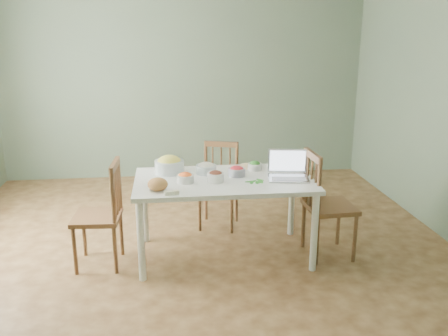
{
  "coord_description": "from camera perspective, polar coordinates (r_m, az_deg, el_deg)",
  "views": [
    {
      "loc": [
        -0.24,
        -4.22,
        2.04
      ],
      "look_at": [
        0.25,
        -0.13,
        0.85
      ],
      "focal_mm": 38.55,
      "sensor_mm": 36.0,
      "label": 1
    }
  ],
  "objects": [
    {
      "name": "floor",
      "position": [
        4.69,
        -3.22,
        -9.64
      ],
      "size": [
        5.0,
        5.0,
        0.0
      ],
      "primitive_type": "cube",
      "color": "#40250F",
      "rests_on": "ground"
    },
    {
      "name": "chair_left",
      "position": [
        4.38,
        -14.84,
        -5.36
      ],
      "size": [
        0.43,
        0.44,
        0.95
      ],
      "primitive_type": null,
      "rotation": [
        0.0,
        0.0,
        -1.63
      ],
      "color": "brown",
      "rests_on": "floor"
    },
    {
      "name": "bowl_mushroom",
      "position": [
        4.23,
        -1.0,
        -0.98
      ],
      "size": [
        0.15,
        0.15,
        0.1
      ],
      "primitive_type": null,
      "rotation": [
        0.0,
        0.0,
        -0.06
      ],
      "color": "#4B1B11",
      "rests_on": "dining_table"
    },
    {
      "name": "bread_boule",
      "position": [
        4.02,
        -7.87,
        -1.93
      ],
      "size": [
        0.17,
        0.17,
        0.11
      ],
      "primitive_type": "ellipsoid",
      "rotation": [
        0.0,
        0.0,
        -0.0
      ],
      "color": "#A7783C",
      "rests_on": "dining_table"
    },
    {
      "name": "wall_back",
      "position": [
        6.76,
        -4.79,
        10.24
      ],
      "size": [
        5.0,
        0.0,
        2.7
      ],
      "primitive_type": "cube",
      "color": "#5E7156",
      "rests_on": "ground"
    },
    {
      "name": "chair_far",
      "position": [
        5.06,
        -0.68,
        -2.2
      ],
      "size": [
        0.49,
        0.47,
        0.89
      ],
      "primitive_type": null,
      "rotation": [
        0.0,
        0.0,
        -0.3
      ],
      "color": "brown",
      "rests_on": "floor"
    },
    {
      "name": "bowl_onion",
      "position": [
        4.46,
        -2.16,
        -0.01
      ],
      "size": [
        0.2,
        0.2,
        0.1
      ],
      "primitive_type": null,
      "rotation": [
        0.0,
        0.0,
        -0.04
      ],
      "color": "silver",
      "rests_on": "dining_table"
    },
    {
      "name": "flatbread",
      "position": [
        4.68,
        2.93,
        0.21
      ],
      "size": [
        0.19,
        0.19,
        0.02
      ],
      "primitive_type": "cylinder",
      "rotation": [
        0.0,
        0.0,
        0.04
      ],
      "color": "beige",
      "rests_on": "dining_table"
    },
    {
      "name": "bowl_broccoli",
      "position": [
        4.58,
        3.67,
        0.28
      ],
      "size": [
        0.14,
        0.14,
        0.08
      ],
      "primitive_type": null,
      "rotation": [
        0.0,
        0.0,
        -0.06
      ],
      "color": "#1D6417",
      "rests_on": "dining_table"
    },
    {
      "name": "bowl_redpep",
      "position": [
        4.39,
        1.53,
        -0.36
      ],
      "size": [
        0.17,
        0.17,
        0.09
      ],
      "primitive_type": null,
      "rotation": [
        0.0,
        0.0,
        -0.1
      ],
      "color": "red",
      "rests_on": "dining_table"
    },
    {
      "name": "bowl_squash",
      "position": [
        4.5,
        -6.5,
        0.43
      ],
      "size": [
        0.3,
        0.3,
        0.16
      ],
      "primitive_type": null,
      "rotation": [
        0.0,
        0.0,
        -0.08
      ],
      "color": "gold",
      "rests_on": "dining_table"
    },
    {
      "name": "bowl_carrot",
      "position": [
        4.22,
        -4.63,
        -1.12
      ],
      "size": [
        0.17,
        0.17,
        0.09
      ],
      "primitive_type": null,
      "rotation": [
        0.0,
        0.0,
        0.12
      ],
      "color": "orange",
      "rests_on": "dining_table"
    },
    {
      "name": "dining_table",
      "position": [
        4.44,
        0.0,
        -5.88
      ],
      "size": [
        1.6,
        0.9,
        0.75
      ],
      "primitive_type": null,
      "color": "white",
      "rests_on": "floor"
    },
    {
      "name": "wall_front",
      "position": [
        1.87,
        1.1,
        -5.58
      ],
      "size": [
        5.0,
        0.0,
        2.7
      ],
      "primitive_type": "cube",
      "color": "#5E7156",
      "rests_on": "ground"
    },
    {
      "name": "butter_stick",
      "position": [
        3.92,
        -6.21,
        -2.95
      ],
      "size": [
        0.12,
        0.06,
        0.03
      ],
      "primitive_type": "cube",
      "rotation": [
        0.0,
        0.0,
        0.2
      ],
      "color": "beige",
      "rests_on": "dining_table"
    },
    {
      "name": "chair_right",
      "position": [
        4.52,
        12.46,
        -4.2
      ],
      "size": [
        0.44,
        0.46,
        1.0
      ],
      "primitive_type": null,
      "rotation": [
        0.0,
        0.0,
        1.62
      ],
      "color": "brown",
      "rests_on": "floor"
    },
    {
      "name": "laptop",
      "position": [
        4.3,
        7.7,
        0.25
      ],
      "size": [
        0.4,
        0.35,
        0.25
      ],
      "primitive_type": null,
      "rotation": [
        0.0,
        0.0,
        -0.16
      ],
      "color": "silver",
      "rests_on": "dining_table"
    },
    {
      "name": "basil_bunch",
      "position": [
        4.23,
        3.59,
        -1.51
      ],
      "size": [
        0.19,
        0.19,
        0.02
      ],
      "primitive_type": null,
      "color": "#277A22",
      "rests_on": "dining_table"
    }
  ]
}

